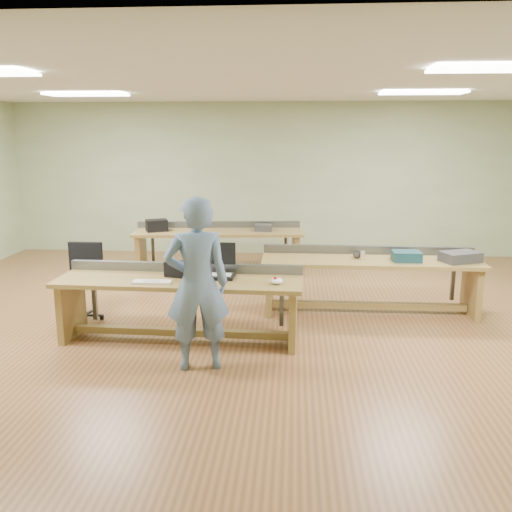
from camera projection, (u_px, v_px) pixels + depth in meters
name	position (u px, v px, depth m)	size (l,w,h in m)	color
floor	(242.00, 317.00, 7.21)	(10.00, 10.00, 0.00)	brown
ceiling	(241.00, 82.00, 6.55)	(10.00, 10.00, 0.00)	silver
wall_back	(261.00, 179.00, 10.77)	(10.00, 0.04, 3.00)	#A6B88B
wall_front	(171.00, 299.00, 2.99)	(10.00, 0.04, 3.00)	#A6B88B
fluor_panels	(241.00, 85.00, 6.55)	(6.20, 3.50, 0.03)	white
workbench_front	(180.00, 294.00, 6.34)	(2.87, 0.84, 0.86)	olive
workbench_mid	(370.00, 272.00, 7.33)	(2.91, 0.78, 0.86)	olive
workbench_back	(218.00, 241.00, 9.43)	(2.95, 1.03, 0.86)	olive
person	(197.00, 284.00, 5.48)	(0.66, 0.43, 1.80)	slate
laptop_base	(220.00, 276.00, 6.30)	(0.33, 0.27, 0.04)	black
laptop_screen	(221.00, 253.00, 6.37)	(0.33, 0.02, 0.26)	black
keyboard	(152.00, 282.00, 6.08)	(0.43, 0.14, 0.02)	silver
trackball_mouse	(277.00, 281.00, 6.05)	(0.13, 0.16, 0.07)	white
camera_bag	(177.00, 269.00, 6.36)	(0.26, 0.17, 0.18)	black
task_chair	(83.00, 292.00, 7.11)	(0.54, 0.54, 0.99)	black
parts_bin_teal	(406.00, 256.00, 7.13)	(0.37, 0.27, 0.13)	#13363D
parts_bin_grey	(460.00, 257.00, 7.08)	(0.48, 0.31, 0.13)	#323234
mug	(357.00, 255.00, 7.30)	(0.11, 0.11, 0.09)	#323234
drinks_can	(363.00, 255.00, 7.22)	(0.06, 0.06, 0.11)	silver
storage_box_back	(157.00, 225.00, 9.30)	(0.35, 0.25, 0.20)	black
tray_back	(263.00, 228.00, 9.32)	(0.29, 0.21, 0.12)	#323234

